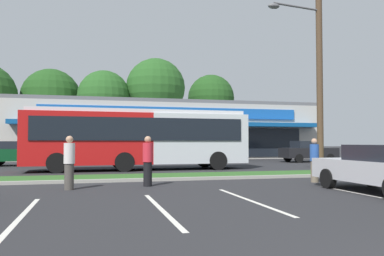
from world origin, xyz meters
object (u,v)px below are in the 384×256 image
(pedestrian_near_bench, at_px, (148,161))
(pedestrian_far, at_px, (69,163))
(city_bus, at_px, (139,137))
(car_1, at_px, (19,153))
(pedestrian_mid, at_px, (314,160))
(car_2, at_px, (383,168))
(utility_pole, at_px, (317,52))
(car_3, at_px, (308,151))

(pedestrian_near_bench, distance_m, pedestrian_far, 2.58)
(city_bus, height_order, car_1, city_bus)
(pedestrian_mid, bearing_deg, car_2, 68.02)
(utility_pole, height_order, city_bus, utility_pole)
(utility_pole, relative_size, car_2, 2.34)
(utility_pole, bearing_deg, pedestrian_far, -162.61)
(utility_pole, distance_m, car_1, 18.92)
(car_2, relative_size, pedestrian_near_bench, 2.72)
(pedestrian_near_bench, height_order, pedestrian_mid, pedestrian_near_bench)
(pedestrian_far, bearing_deg, car_1, 52.72)
(car_1, bearing_deg, city_bus, -38.77)
(car_1, xyz_separation_m, car_2, (12.85, -17.17, -0.06))
(utility_pole, bearing_deg, pedestrian_mid, -124.32)
(car_3, height_order, pedestrian_mid, pedestrian_mid)
(car_1, xyz_separation_m, pedestrian_mid, (12.64, -13.84, 0.03))
(city_bus, distance_m, pedestrian_mid, 10.04)
(utility_pole, bearing_deg, pedestrian_near_bench, -160.01)
(city_bus, relative_size, car_3, 2.87)
(car_1, xyz_separation_m, pedestrian_near_bench, (6.34, -13.62, 0.06))
(pedestrian_near_bench, bearing_deg, car_1, 70.87)
(utility_pole, bearing_deg, city_bus, 148.33)
(pedestrian_near_bench, distance_m, pedestrian_mid, 6.30)
(car_2, height_order, pedestrian_far, pedestrian_far)
(city_bus, relative_size, car_2, 2.57)
(utility_pole, bearing_deg, car_3, 61.38)
(car_3, xyz_separation_m, pedestrian_far, (-16.69, -13.68, 0.05))
(car_1, distance_m, pedestrian_near_bench, 15.03)
(car_2, bearing_deg, pedestrian_mid, 3.61)
(utility_pole, xyz_separation_m, car_2, (-2.07, -6.67, -5.08))
(city_bus, distance_m, car_2, 13.01)
(car_3, relative_size, pedestrian_near_bench, 2.43)
(car_3, distance_m, pedestrian_near_bench, 19.42)
(car_2, xyz_separation_m, pedestrian_near_bench, (-6.50, 3.55, 0.12))
(city_bus, height_order, car_3, city_bus)
(pedestrian_far, bearing_deg, car_3, -13.10)
(pedestrian_near_bench, bearing_deg, car_2, -72.71)
(car_1, bearing_deg, pedestrian_far, -74.85)
(pedestrian_far, bearing_deg, pedestrian_mid, -51.49)
(car_3, bearing_deg, pedestrian_mid, -120.09)
(city_bus, bearing_deg, pedestrian_mid, -57.02)
(city_bus, relative_size, car_1, 2.79)
(car_1, distance_m, pedestrian_far, 14.49)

